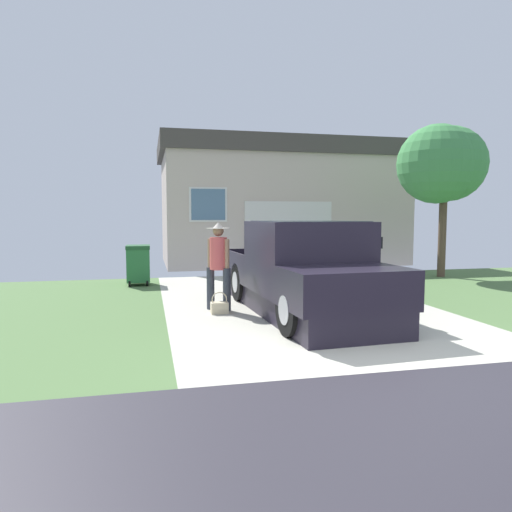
# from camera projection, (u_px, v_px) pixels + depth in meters

# --- Properties ---
(pickup_truck) EXTENTS (2.20, 5.11, 1.71)m
(pickup_truck) POSITION_uv_depth(u_px,v_px,m) (307.00, 273.00, 8.48)
(pickup_truck) COLOR black
(pickup_truck) RESTS_ON ground
(person_with_hat) EXTENTS (0.45, 0.45, 1.68)m
(person_with_hat) POSITION_uv_depth(u_px,v_px,m) (218.00, 260.00, 8.89)
(person_with_hat) COLOR #333842
(person_with_hat) RESTS_ON ground
(handbag) EXTENTS (0.32, 0.20, 0.40)m
(handbag) POSITION_uv_depth(u_px,v_px,m) (219.00, 307.00, 8.63)
(handbag) COLOR beige
(handbag) RESTS_ON ground
(house_with_garage) EXTENTS (9.14, 5.24, 4.55)m
(house_with_garage) POSITION_uv_depth(u_px,v_px,m) (278.00, 203.00, 18.28)
(house_with_garage) COLOR #C1AF9F
(house_with_garage) RESTS_ON ground
(front_yard_tree) EXTENTS (2.61, 2.26, 4.41)m
(front_yard_tree) POSITION_uv_depth(u_px,v_px,m) (442.00, 164.00, 13.46)
(front_yard_tree) COLOR brown
(front_yard_tree) RESTS_ON ground
(wheeled_trash_bin) EXTENTS (0.60, 0.72, 1.04)m
(wheeled_trash_bin) POSITION_uv_depth(u_px,v_px,m) (138.00, 263.00, 12.17)
(wheeled_trash_bin) COLOR #286B38
(wheeled_trash_bin) RESTS_ON ground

